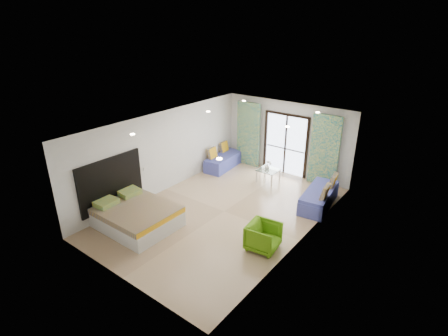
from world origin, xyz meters
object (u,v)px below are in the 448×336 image
Objects in this scene: daybed_left at (223,161)px; daybed_right at (319,197)px; armchair at (263,235)px; coffee_table at (269,171)px; bed at (136,216)px.

daybed_right reaches higher than daybed_left.
daybed_left is at bearing 41.09° from armchair.
daybed_left is at bearing 164.42° from daybed_right.
daybed_right is 2.52× the size of coffee_table.
daybed_left is 0.93× the size of daybed_right.
daybed_left reaches higher than coffee_table.
bed is at bearing -88.24° from daybed_left.
coffee_table is at bearing -7.02° from daybed_left.
daybed_left is at bearing 178.75° from coffee_table.
armchair is (-0.21, -2.97, 0.09)m from daybed_right.
daybed_left is 5.40m from armchair.
bed is 4.87m from daybed_left.
armchair is at bearing 19.92° from bed.
bed is 2.66× the size of coffee_table.
daybed_left reaches higher than bed.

